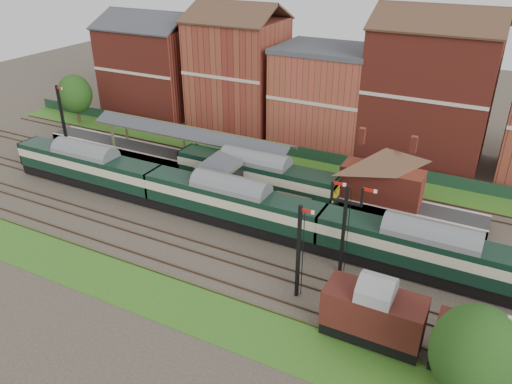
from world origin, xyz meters
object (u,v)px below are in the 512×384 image
at_px(signal_box, 220,175).
at_px(goods_van_a, 373,313).
at_px(dmu_train, 231,202).
at_px(platform_railcar, 255,175).
at_px(semaphore_bracket, 345,224).

bearing_deg(signal_box, goods_van_a, -32.24).
height_order(dmu_train, platform_railcar, dmu_train).
bearing_deg(semaphore_bracket, signal_box, 159.08).
height_order(signal_box, goods_van_a, signal_box).
bearing_deg(platform_railcar, semaphore_bracket, -35.41).
distance_m(signal_box, semaphore_bracket, 16.16).
distance_m(signal_box, dmu_train, 4.59).
bearing_deg(goods_van_a, semaphore_bracket, 124.01).
distance_m(platform_railcar, goods_van_a, 23.04).
height_order(semaphore_bracket, platform_railcar, semaphore_bracket).
bearing_deg(dmu_train, goods_van_a, -28.96).
xyz_separation_m(dmu_train, platform_railcar, (-0.78, 6.50, -0.03)).
distance_m(signal_box, platform_railcar, 4.10).
xyz_separation_m(semaphore_bracket, goods_van_a, (4.39, -6.50, -2.33)).
xyz_separation_m(dmu_train, goods_van_a, (16.26, -9.00, -0.15)).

